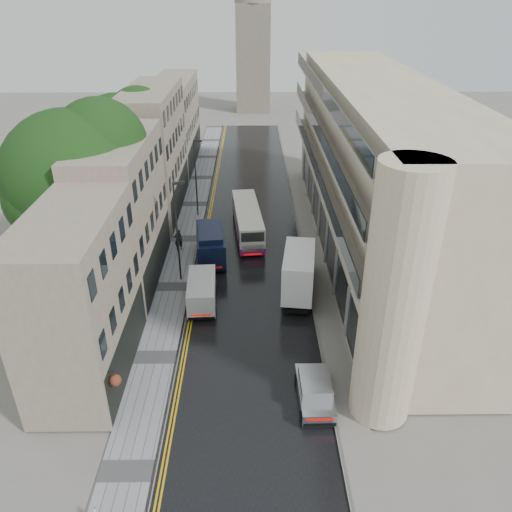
{
  "coord_description": "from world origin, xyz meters",
  "views": [
    {
      "loc": [
        0.15,
        -13.48,
        20.48
      ],
      "look_at": [
        0.44,
        18.0,
        3.41
      ],
      "focal_mm": 35.0,
      "sensor_mm": 36.0,
      "label": 1
    }
  ],
  "objects_px": {
    "tree_far": "(122,156)",
    "white_lorry": "(284,282)",
    "white_van": "(188,305)",
    "lamp_post_near": "(177,233)",
    "cream_bus": "(239,234)",
    "pedestrian": "(178,240)",
    "silver_hatchback": "(303,410)",
    "tree_near": "(76,200)",
    "lamp_post_far": "(196,179)",
    "navy_van": "(198,254)"
  },
  "relations": [
    {
      "from": "tree_far",
      "to": "lamp_post_far",
      "type": "distance_m",
      "value": 7.28
    },
    {
      "from": "white_lorry",
      "to": "silver_hatchback",
      "type": "height_order",
      "value": "white_lorry"
    },
    {
      "from": "white_lorry",
      "to": "white_van",
      "type": "bearing_deg",
      "value": -159.24
    },
    {
      "from": "silver_hatchback",
      "to": "navy_van",
      "type": "xyz_separation_m",
      "value": [
        -6.96,
        16.19,
        0.67
      ]
    },
    {
      "from": "white_van",
      "to": "lamp_post_near",
      "type": "bearing_deg",
      "value": 100.09
    },
    {
      "from": "tree_near",
      "to": "pedestrian",
      "type": "relative_size",
      "value": 7.11
    },
    {
      "from": "white_lorry",
      "to": "white_van",
      "type": "xyz_separation_m",
      "value": [
        -6.72,
        -1.59,
        -0.84
      ]
    },
    {
      "from": "white_van",
      "to": "navy_van",
      "type": "bearing_deg",
      "value": 85.7
    },
    {
      "from": "cream_bus",
      "to": "white_lorry",
      "type": "bearing_deg",
      "value": -74.78
    },
    {
      "from": "pedestrian",
      "to": "lamp_post_near",
      "type": "bearing_deg",
      "value": 86.96
    },
    {
      "from": "white_lorry",
      "to": "white_van",
      "type": "relative_size",
      "value": 1.57
    },
    {
      "from": "navy_van",
      "to": "lamp_post_near",
      "type": "height_order",
      "value": "lamp_post_near"
    },
    {
      "from": "pedestrian",
      "to": "lamp_post_near",
      "type": "distance_m",
      "value": 5.92
    },
    {
      "from": "white_lorry",
      "to": "cream_bus",
      "type": "bearing_deg",
      "value": 118.25
    },
    {
      "from": "tree_near",
      "to": "white_lorry",
      "type": "bearing_deg",
      "value": -11.69
    },
    {
      "from": "silver_hatchback",
      "to": "lamp_post_near",
      "type": "distance_m",
      "value": 17.09
    },
    {
      "from": "lamp_post_near",
      "to": "lamp_post_far",
      "type": "height_order",
      "value": "lamp_post_near"
    },
    {
      "from": "silver_hatchback",
      "to": "tree_near",
      "type": "bearing_deg",
      "value": 135.96
    },
    {
      "from": "tree_near",
      "to": "cream_bus",
      "type": "xyz_separation_m",
      "value": [
        11.51,
        5.88,
        -5.62
      ]
    },
    {
      "from": "tree_far",
      "to": "white_lorry",
      "type": "distance_m",
      "value": 22.16
    },
    {
      "from": "pedestrian",
      "to": "white_lorry",
      "type": "bearing_deg",
      "value": 124.0
    },
    {
      "from": "tree_far",
      "to": "white_lorry",
      "type": "bearing_deg",
      "value": -47.74
    },
    {
      "from": "cream_bus",
      "to": "white_lorry",
      "type": "height_order",
      "value": "white_lorry"
    },
    {
      "from": "silver_hatchback",
      "to": "lamp_post_far",
      "type": "xyz_separation_m",
      "value": [
        -8.09,
        27.11,
        3.14
      ]
    },
    {
      "from": "white_van",
      "to": "lamp_post_near",
      "type": "distance_m",
      "value": 5.97
    },
    {
      "from": "cream_bus",
      "to": "lamp_post_near",
      "type": "xyz_separation_m",
      "value": [
        -4.48,
        -5.57,
        2.8
      ]
    },
    {
      "from": "white_lorry",
      "to": "lamp_post_near",
      "type": "distance_m",
      "value": 8.87
    },
    {
      "from": "lamp_post_near",
      "to": "silver_hatchback",
      "type": "bearing_deg",
      "value": -78.32
    },
    {
      "from": "cream_bus",
      "to": "white_lorry",
      "type": "distance_m",
      "value": 9.61
    },
    {
      "from": "silver_hatchback",
      "to": "navy_van",
      "type": "height_order",
      "value": "navy_van"
    },
    {
      "from": "tree_near",
      "to": "cream_bus",
      "type": "relative_size",
      "value": 1.45
    },
    {
      "from": "cream_bus",
      "to": "pedestrian",
      "type": "height_order",
      "value": "cream_bus"
    },
    {
      "from": "white_van",
      "to": "lamp_post_far",
      "type": "height_order",
      "value": "lamp_post_far"
    },
    {
      "from": "white_van",
      "to": "navy_van",
      "type": "distance_m",
      "value": 6.6
    },
    {
      "from": "tree_near",
      "to": "cream_bus",
      "type": "distance_m",
      "value": 14.09
    },
    {
      "from": "white_van",
      "to": "navy_van",
      "type": "xyz_separation_m",
      "value": [
        0.14,
        6.59,
        0.41
      ]
    },
    {
      "from": "lamp_post_near",
      "to": "white_van",
      "type": "bearing_deg",
      "value": -94.67
    },
    {
      "from": "cream_bus",
      "to": "pedestrian",
      "type": "relative_size",
      "value": 4.9
    },
    {
      "from": "tree_far",
      "to": "white_van",
      "type": "bearing_deg",
      "value": -65.92
    },
    {
      "from": "lamp_post_near",
      "to": "cream_bus",
      "type": "bearing_deg",
      "value": 33.31
    },
    {
      "from": "white_van",
      "to": "lamp_post_far",
      "type": "bearing_deg",
      "value": 90.12
    },
    {
      "from": "navy_van",
      "to": "pedestrian",
      "type": "distance_m",
      "value": 4.02
    },
    {
      "from": "cream_bus",
      "to": "white_van",
      "type": "xyz_separation_m",
      "value": [
        -3.31,
        -10.56,
        -0.27
      ]
    },
    {
      "from": "lamp_post_far",
      "to": "silver_hatchback",
      "type": "bearing_deg",
      "value": -68.65
    },
    {
      "from": "cream_bus",
      "to": "navy_van",
      "type": "distance_m",
      "value": 5.08
    },
    {
      "from": "tree_near",
      "to": "white_lorry",
      "type": "distance_m",
      "value": 16.05
    },
    {
      "from": "tree_near",
      "to": "silver_hatchback",
      "type": "relative_size",
      "value": 3.34
    },
    {
      "from": "white_van",
      "to": "white_lorry",
      "type": "bearing_deg",
      "value": 10.19
    },
    {
      "from": "white_lorry",
      "to": "lamp_post_far",
      "type": "distance_m",
      "value": 17.81
    },
    {
      "from": "silver_hatchback",
      "to": "lamp_post_far",
      "type": "relative_size",
      "value": 0.54
    }
  ]
}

